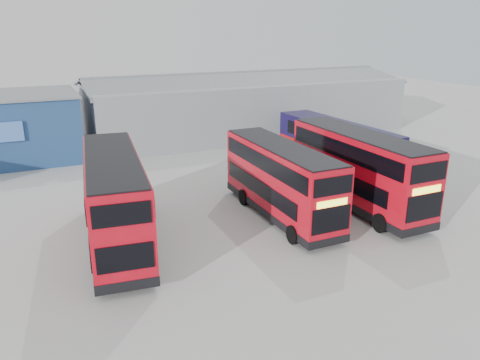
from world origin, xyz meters
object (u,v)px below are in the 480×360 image
maintenance_shed (243,105)px  double_decker_centre (281,182)px  double_decker_right (358,170)px  single_decker_blue (335,144)px  double_decker_left (115,201)px

maintenance_shed → double_decker_centre: 22.42m
double_decker_right → single_decker_blue: (4.00, 7.67, -0.58)m
double_decker_left → maintenance_shed: bearing=-121.6°
double_decker_left → single_decker_blue: size_ratio=0.89×
double_decker_centre → double_decker_right: double_decker_right is taller
double_decker_right → single_decker_blue: bearing=62.5°
maintenance_shed → double_decker_left: 26.46m
double_decker_left → double_decker_right: double_decker_left is taller
double_decker_centre → single_decker_blue: double_decker_centre is taller
maintenance_shed → single_decker_blue: size_ratio=2.57×
double_decker_left → single_decker_blue: bearing=-151.9°
maintenance_shed → single_decker_blue: maintenance_shed is taller
maintenance_shed → double_decker_left: size_ratio=2.90×
double_decker_right → double_decker_left: bearing=176.8°
maintenance_shed → double_decker_left: maintenance_shed is taller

